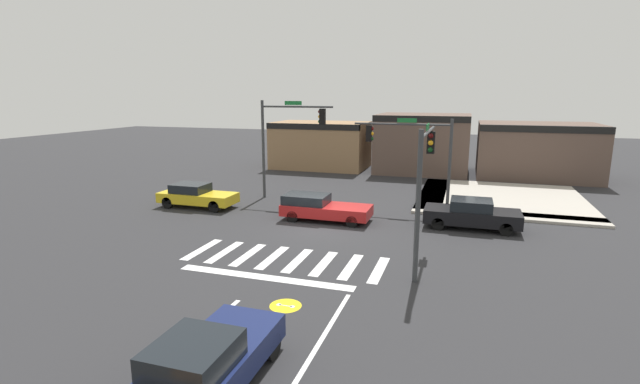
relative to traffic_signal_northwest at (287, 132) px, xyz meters
name	(u,v)px	position (x,y,z in m)	size (l,w,h in m)	color
ground_plane	(319,229)	(3.91, -5.69, -4.28)	(120.00, 120.00, 0.00)	#2B2B2D
crosswalk_near	(285,259)	(3.91, -10.19, -4.28)	(8.10, 2.78, 0.01)	silver
lane_markings	(193,383)	(4.97, -18.42, -4.28)	(6.80, 24.25, 0.01)	white
bike_detector_marking	(286,306)	(5.51, -14.08, -4.28)	(1.02, 1.02, 0.01)	yellow
curb_corner_northeast	(492,199)	(12.40, 3.73, -4.21)	(10.00, 10.60, 0.15)	#B2AA9E
storefront_row	(434,146)	(8.02, 13.39, -2.03)	(26.55, 6.63, 4.91)	#93704C
traffic_signal_northwest	(287,132)	(0.00, 0.00, 0.00)	(4.69, 0.32, 6.19)	#383A3D
traffic_signal_northeast	(412,145)	(7.63, 0.03, -0.59)	(5.60, 0.32, 5.23)	#383A3D
traffic_signal_southeast	(425,166)	(9.17, -8.80, -0.44)	(0.32, 5.64, 5.44)	#383A3D
car_black	(472,214)	(11.09, -3.26, -3.55)	(4.59, 1.90, 1.46)	black
car_navy	(209,361)	(5.51, -18.54, -3.52)	(1.80, 4.15, 1.53)	#141E4C
car_yellow	(196,195)	(-4.38, -3.66, -3.57)	(4.55, 1.81, 1.39)	gold
car_red	(321,207)	(3.51, -4.10, -3.60)	(4.67, 1.90, 1.34)	red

